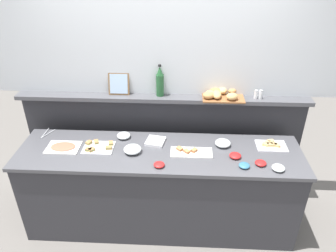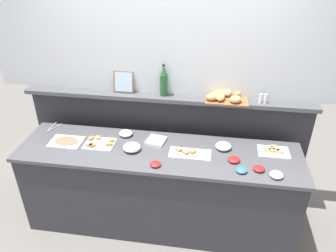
% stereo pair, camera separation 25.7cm
% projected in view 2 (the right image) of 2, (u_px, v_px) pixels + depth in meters
% --- Properties ---
extents(ground_plane, '(12.00, 12.00, 0.00)m').
position_uv_depth(ground_plane, '(168.00, 184.00, 3.96)').
color(ground_plane, slate).
extents(buffet_counter, '(2.64, 0.67, 0.90)m').
position_uv_depth(buffet_counter, '(159.00, 188.00, 3.22)').
color(buffet_counter, '#2D2D33').
rests_on(buffet_counter, ground_plane).
extents(back_ledge_unit, '(2.91, 0.22, 1.26)m').
position_uv_depth(back_ledge_unit, '(167.00, 143.00, 3.55)').
color(back_ledge_unit, '#2D2D33').
rests_on(back_ledge_unit, ground_plane).
extents(upper_wall_panel, '(3.51, 0.08, 1.34)m').
position_uv_depth(upper_wall_panel, '(167.00, 24.00, 2.93)').
color(upper_wall_panel, silver).
rests_on(upper_wall_panel, back_ledge_unit).
extents(sandwich_platter_side, '(0.28, 0.22, 0.04)m').
position_uv_depth(sandwich_platter_side, '(99.00, 143.00, 3.08)').
color(sandwich_platter_side, white).
rests_on(sandwich_platter_side, buffet_counter).
extents(sandwich_platter_rear, '(0.38, 0.17, 0.04)m').
position_uv_depth(sandwich_platter_rear, '(189.00, 153.00, 2.94)').
color(sandwich_platter_rear, white).
rests_on(sandwich_platter_rear, buffet_counter).
extents(sandwich_platter_front, '(0.28, 0.19, 0.04)m').
position_uv_depth(sandwich_platter_front, '(273.00, 151.00, 2.97)').
color(sandwich_platter_front, silver).
rests_on(sandwich_platter_front, buffet_counter).
extents(cold_cuts_platter, '(0.31, 0.22, 0.02)m').
position_uv_depth(cold_cuts_platter, '(66.00, 141.00, 3.11)').
color(cold_cuts_platter, white).
rests_on(cold_cuts_platter, buffet_counter).
extents(glass_bowl_large, '(0.16, 0.16, 0.07)m').
position_uv_depth(glass_bowl_large, '(132.00, 148.00, 2.99)').
color(glass_bowl_large, silver).
rests_on(glass_bowl_large, buffet_counter).
extents(glass_bowl_medium, '(0.13, 0.13, 0.05)m').
position_uv_depth(glass_bowl_medium, '(126.00, 133.00, 3.21)').
color(glass_bowl_medium, silver).
rests_on(glass_bowl_medium, buffet_counter).
extents(glass_bowl_small, '(0.15, 0.15, 0.06)m').
position_uv_depth(glass_bowl_small, '(223.00, 146.00, 3.01)').
color(glass_bowl_small, silver).
rests_on(glass_bowl_small, buffet_counter).
extents(glass_bowl_extra, '(0.11, 0.11, 0.04)m').
position_uv_depth(glass_bowl_extra, '(276.00, 175.00, 2.66)').
color(glass_bowl_extra, silver).
rests_on(glass_bowl_extra, buffet_counter).
extents(condiment_bowl_red, '(0.10, 0.10, 0.03)m').
position_uv_depth(condiment_bowl_red, '(259.00, 169.00, 2.73)').
color(condiment_bowl_red, red).
rests_on(condiment_bowl_red, buffet_counter).
extents(condiment_bowl_cream, '(0.10, 0.10, 0.03)m').
position_uv_depth(condiment_bowl_cream, '(155.00, 164.00, 2.79)').
color(condiment_bowl_cream, red).
rests_on(condiment_bowl_cream, buffet_counter).
extents(condiment_bowl_dark, '(0.10, 0.10, 0.03)m').
position_uv_depth(condiment_bowl_dark, '(241.00, 170.00, 2.72)').
color(condiment_bowl_dark, teal).
rests_on(condiment_bowl_dark, buffet_counter).
extents(condiment_bowl_teal, '(0.11, 0.11, 0.04)m').
position_uv_depth(condiment_bowl_teal, '(234.00, 160.00, 2.84)').
color(condiment_bowl_teal, red).
rests_on(condiment_bowl_teal, buffet_counter).
extents(serving_tongs, '(0.09, 0.19, 0.01)m').
position_uv_depth(serving_tongs, '(53.00, 127.00, 3.35)').
color(serving_tongs, '#B7BABF').
rests_on(serving_tongs, buffet_counter).
extents(napkin_stack, '(0.20, 0.20, 0.03)m').
position_uv_depth(napkin_stack, '(156.00, 141.00, 3.12)').
color(napkin_stack, white).
rests_on(napkin_stack, buffet_counter).
extents(wine_bottle_green, '(0.08, 0.08, 0.32)m').
position_uv_depth(wine_bottle_green, '(164.00, 82.00, 3.14)').
color(wine_bottle_green, '#23562D').
rests_on(wine_bottle_green, back_ledge_unit).
extents(salt_shaker, '(0.03, 0.03, 0.09)m').
position_uv_depth(salt_shaker, '(261.00, 98.00, 3.05)').
color(salt_shaker, white).
rests_on(salt_shaker, back_ledge_unit).
extents(pepper_shaker, '(0.03, 0.03, 0.09)m').
position_uv_depth(pepper_shaker, '(266.00, 98.00, 3.04)').
color(pepper_shaker, white).
rests_on(pepper_shaker, back_ledge_unit).
extents(bread_basket, '(0.41, 0.30, 0.08)m').
position_uv_depth(bread_basket, '(225.00, 96.00, 3.09)').
color(bread_basket, brown).
rests_on(bread_basket, back_ledge_unit).
extents(framed_picture, '(0.21, 0.07, 0.22)m').
position_uv_depth(framed_picture, '(124.00, 82.00, 3.22)').
color(framed_picture, brown).
rests_on(framed_picture, back_ledge_unit).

